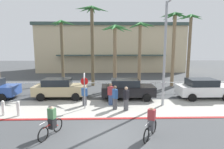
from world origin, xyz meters
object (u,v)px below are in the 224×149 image
object	(u,v)px
pedestrian_0	(115,99)
pedestrian_2	(85,96)
streetlight_curb	(166,48)
car_tan_1	(60,88)
pedestrian_1	(111,95)
palm_tree_6	(174,30)
palm_tree_4	(115,41)
palm_tree_2	(62,36)
bollard_0	(3,108)
cyclist_black_0	(151,123)
palm_tree_7	(190,34)
car_black_2	(127,89)
stop_sign_bike_lane	(84,86)
car_white_3	(203,88)
cyclist_red_1	(52,122)
palm_tree_3	(92,26)
bollard_1	(18,108)
pedestrian_3	(126,100)
palm_tree_5	(140,37)

from	to	relation	value
pedestrian_0	pedestrian_2	distance (m)	2.42
streetlight_curb	car_tan_1	xyz separation A→B (m)	(-8.21, 2.46, -3.41)
pedestrian_1	palm_tree_6	bearing A→B (deg)	43.32
palm_tree_4	pedestrian_2	bearing A→B (deg)	-116.09
palm_tree_2	bollard_0	bearing A→B (deg)	-97.10
car_tan_1	cyclist_black_0	distance (m)	9.36
bollard_0	palm_tree_4	world-z (taller)	palm_tree_4
palm_tree_7	palm_tree_6	bearing A→B (deg)	-141.71
streetlight_curb	palm_tree_6	world-z (taller)	palm_tree_6
palm_tree_2	car_black_2	distance (m)	11.16
pedestrian_0	stop_sign_bike_lane	bearing A→B (deg)	173.53
pedestrian_1	car_white_3	bearing A→B (deg)	11.36
palm_tree_7	cyclist_red_1	xyz separation A→B (m)	(-12.70, -13.43, -5.17)
car_black_2	palm_tree_6	bearing A→B (deg)	41.82
car_white_3	pedestrian_0	world-z (taller)	pedestrian_0
car_white_3	palm_tree_3	bearing A→B (deg)	150.67
stop_sign_bike_lane	palm_tree_3	xyz separation A→B (m)	(0.00, 7.81, 4.93)
bollard_0	palm_tree_2	xyz separation A→B (m)	(1.35, 10.82, 5.14)
car_black_2	palm_tree_4	bearing A→B (deg)	103.55
palm_tree_3	palm_tree_7	bearing A→B (deg)	8.10
bollard_1	streetlight_curb	world-z (taller)	streetlight_curb
stop_sign_bike_lane	car_white_3	distance (m)	10.07
car_white_3	cyclist_black_0	size ratio (longest dim) A/B	2.80
bollard_0	car_tan_1	size ratio (longest dim) A/B	0.23
palm_tree_2	cyclist_red_1	size ratio (longest dim) A/B	4.38
streetlight_curb	pedestrian_3	world-z (taller)	streetlight_curb
cyclist_black_0	palm_tree_6	bearing A→B (deg)	66.10
streetlight_curb	cyclist_black_0	size ratio (longest dim) A/B	4.78
car_black_2	pedestrian_2	size ratio (longest dim) A/B	2.82
car_white_3	pedestrian_1	distance (m)	8.08
palm_tree_4	pedestrian_2	world-z (taller)	palm_tree_4
cyclist_black_0	pedestrian_1	xyz separation A→B (m)	(-1.86, 5.00, 0.08)
cyclist_black_0	pedestrian_2	world-z (taller)	pedestrian_2
palm_tree_2	pedestrian_1	size ratio (longest dim) A/B	4.46
palm_tree_5	pedestrian_3	bearing A→B (deg)	-105.78
cyclist_black_0	cyclist_red_1	xyz separation A→B (m)	(-4.87, 0.29, 0.00)
bollard_1	palm_tree_2	distance (m)	12.09
palm_tree_7	pedestrian_3	size ratio (longest dim) A/B	4.85
streetlight_curb	pedestrian_0	xyz separation A→B (m)	(-3.63, -0.58, -3.49)
bollard_1	car_tan_1	bearing A→B (deg)	68.54
bollard_0	cyclist_black_0	xyz separation A→B (m)	(8.76, -3.06, 0.18)
stop_sign_bike_lane	streetlight_curb	distance (m)	6.34
pedestrian_2	pedestrian_3	distance (m)	3.22
palm_tree_6	cyclist_black_0	size ratio (longest dim) A/B	5.11
palm_tree_5	stop_sign_bike_lane	bearing A→B (deg)	-123.27
palm_tree_2	pedestrian_3	distance (m)	13.03
streetlight_curb	palm_tree_2	bearing A→B (deg)	135.58
streetlight_curb	car_white_3	world-z (taller)	streetlight_curb
streetlight_curb	cyclist_red_1	bearing A→B (deg)	-148.16
pedestrian_1	pedestrian_3	bearing A→B (deg)	-49.97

